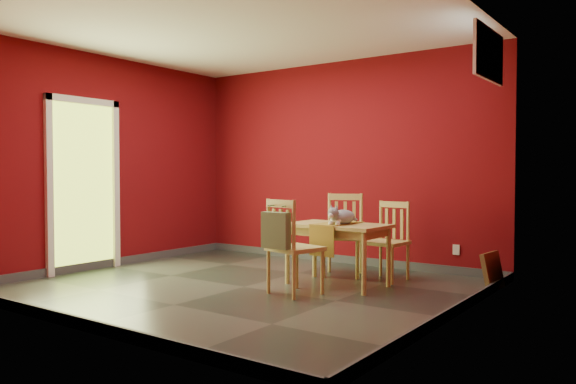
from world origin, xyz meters
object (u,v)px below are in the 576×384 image
Objects in this scene: dining_table at (337,231)px; chair_near at (292,246)px; chair_far_right at (388,240)px; cat at (343,214)px; tote_bag at (276,230)px; chair_far_left at (343,234)px; picture_frame at (492,271)px.

dining_table is 0.67m from chair_near.
chair_far_right is 1.35m from chair_near.
chair_far_right is at bearing 64.49° from cat.
tote_bag is 0.96× the size of cat.
tote_bag is 0.88m from cat.
chair_near is 0.72m from cat.
chair_far_left is at bearing 93.31° from tote_bag.
chair_far_right is at bearing -174.22° from picture_frame.
cat is (0.34, -0.61, 0.28)m from chair_far_left.
chair_far_left is 1.23m from chair_near.
cat is at bearing -108.40° from chair_far_right.
tote_bag is (-0.03, -0.22, 0.17)m from chair_near.
tote_bag is (0.08, -1.45, 0.17)m from chair_far_left.
chair_near is 2.39× the size of picture_frame.
tote_bag is 2.31m from picture_frame.
picture_frame is at bearing 5.78° from chair_far_right.
tote_bag reaches higher than dining_table.
dining_table is at bearing -152.77° from picture_frame.
chair_near is (0.12, -1.23, -0.01)m from chair_far_left.
chair_far_right is at bearing 72.44° from tote_bag.
dining_table is at bearing -115.99° from chair_far_right.
chair_near is at bearing 81.37° from tote_bag.
chair_far_left is 2.30× the size of tote_bag.
chair_far_right is 0.93× the size of chair_near.
chair_near reaches higher than chair_far_right.
chair_far_right is at bearing 70.96° from chair_near.
cat is (0.26, 0.84, 0.12)m from tote_bag.
cat reaches higher than dining_table.
chair_far_left is (-0.25, 0.58, -0.09)m from dining_table.
cat is (-0.22, -0.65, 0.32)m from chair_far_right.
picture_frame is (1.68, 0.16, -0.30)m from chair_far_left.
picture_frame is (1.56, 1.39, -0.29)m from chair_near.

